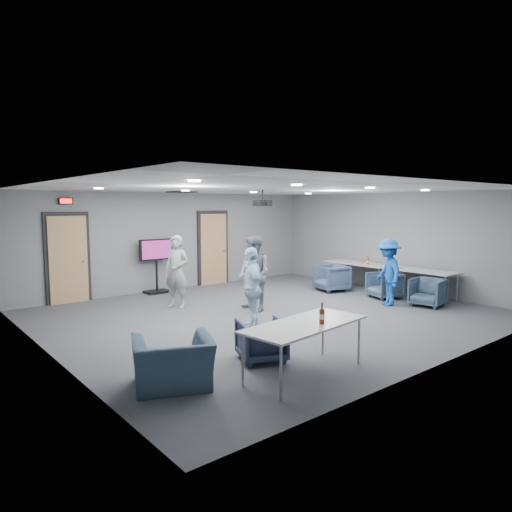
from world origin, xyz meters
TOP-DOWN VIEW (x-y plane):
  - floor at (0.00, 0.00)m, footprint 9.00×9.00m
  - ceiling at (0.00, 0.00)m, footprint 9.00×9.00m
  - wall_back at (0.00, 4.00)m, footprint 9.00×0.02m
  - wall_front at (0.00, -4.00)m, footprint 9.00×0.02m
  - wall_left at (-4.50, 0.00)m, footprint 0.02×8.00m
  - wall_right at (4.50, 0.00)m, footprint 0.02×8.00m
  - door_left at (-3.00, 3.95)m, footprint 1.06×0.17m
  - door_right at (1.20, 3.95)m, footprint 1.06×0.17m
  - exit_sign at (-3.00, 3.93)m, footprint 0.32×0.08m
  - hvac_diffuser at (-0.50, 2.80)m, footprint 0.60×0.60m
  - downlights at (0.00, 0.00)m, footprint 6.18×3.78m
  - person_a at (-1.23, 1.86)m, footprint 0.64×0.73m
  - person_b at (-0.09, 0.44)m, footprint 0.67×0.84m
  - person_c at (-1.08, -0.69)m, footprint 0.72×0.99m
  - person_d at (2.70, -1.11)m, footprint 1.05×1.18m
  - chair_right_a at (3.08, 0.94)m, footprint 0.97×0.95m
  - chair_right_b at (3.35, -0.58)m, footprint 0.91×0.89m
  - chair_right_c at (3.34, -1.77)m, footprint 0.83×0.81m
  - chair_front_a at (-2.08, -2.17)m, footprint 0.89×0.90m
  - chair_front_b at (-3.64, -2.24)m, footprint 1.27×1.20m
  - table_right_a at (4.00, 0.72)m, footprint 0.82×1.96m
  - table_right_b at (4.00, -1.18)m, footprint 0.75×1.79m
  - table_front_left at (-2.00, -3.00)m, footprint 2.02×1.04m
  - bottle_front at (-1.84, -3.17)m, footprint 0.08×0.08m
  - bottle_right at (3.89, 0.35)m, footprint 0.06×0.06m
  - snack_box at (4.19, 0.81)m, footprint 0.21×0.17m
  - wrapper at (3.81, -0.64)m, footprint 0.26×0.20m
  - tv_stand at (-0.77, 3.75)m, footprint 0.95×0.45m
  - projector at (0.23, 0.53)m, footprint 0.36×0.34m

SIDE VIEW (x-z plane):
  - floor at x=0.00m, z-range 0.00..0.00m
  - chair_front_a at x=-2.08m, z-range 0.00..0.63m
  - chair_front_b at x=-3.64m, z-range 0.00..0.65m
  - chair_right_b at x=3.35m, z-range 0.00..0.66m
  - chair_right_c at x=3.34m, z-range 0.00..0.66m
  - chair_right_a at x=3.08m, z-range 0.00..0.72m
  - table_right_b at x=4.00m, z-range 0.32..1.05m
  - table_front_left at x=-2.00m, z-range 0.32..1.05m
  - table_right_a at x=4.00m, z-range 0.32..1.05m
  - snack_box at x=4.19m, z-range 0.73..0.77m
  - wrapper at x=3.81m, z-range 0.73..0.78m
  - person_c at x=-1.08m, z-range 0.00..1.57m
  - person_d at x=2.70m, z-range 0.00..1.58m
  - bottle_right at x=3.89m, z-range 0.70..0.93m
  - tv_stand at x=-0.77m, z-range 0.10..1.55m
  - person_a at x=-1.23m, z-range 0.00..1.67m
  - bottle_front at x=-1.84m, z-range 0.69..0.99m
  - person_b at x=-0.09m, z-range 0.00..1.69m
  - door_left at x=-3.00m, z-range -0.05..2.19m
  - door_right at x=1.20m, z-range -0.05..2.19m
  - wall_back at x=0.00m, z-range 0.00..2.70m
  - wall_front at x=0.00m, z-range 0.00..2.70m
  - wall_left at x=-4.50m, z-range 0.00..2.70m
  - wall_right at x=4.50m, z-range 0.00..2.70m
  - projector at x=0.23m, z-range 2.23..2.58m
  - exit_sign at x=-3.00m, z-range 2.37..2.53m
  - downlights at x=0.00m, z-range 2.67..2.69m
  - hvac_diffuser at x=-0.50m, z-range 2.67..2.70m
  - ceiling at x=0.00m, z-range 2.70..2.70m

